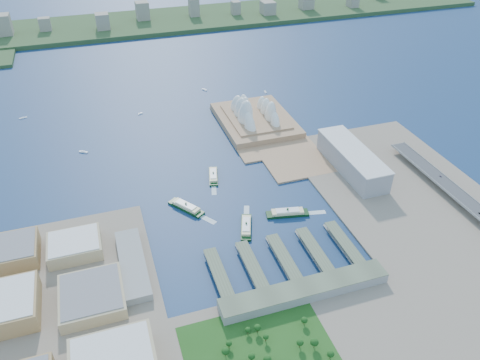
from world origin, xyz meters
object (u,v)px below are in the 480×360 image
object	(u,v)px
ferry_a	(186,206)
ferry_d	(287,212)
car_c	(440,176)
ferry_c	(246,225)
toaster_building	(352,160)
ferry_b	(213,175)
car_b	(480,213)
opera_house	(256,108)

from	to	relation	value
ferry_a	ferry_d	distance (m)	144.13
car_c	ferry_c	bearing A→B (deg)	0.96
ferry_c	ferry_d	size ratio (longest dim) A/B	0.90
toaster_building	ferry_a	xyz separation A→B (m)	(-272.35, -14.35, -15.01)
ferry_a	ferry_b	xyz separation A→B (m)	(58.47, 65.39, -0.65)
ferry_d	car_b	world-z (taller)	car_b
opera_house	car_c	bearing A→B (deg)	-54.24
toaster_building	car_c	size ratio (longest dim) A/B	34.66
ferry_b	car_c	bearing A→B (deg)	-7.44
ferry_b	ferry_d	world-z (taller)	ferry_d
ferry_a	car_c	xyz separation A→B (m)	(381.35, -61.95, 10.01)
opera_house	ferry_a	distance (m)	282.67
ferry_b	ferry_a	bearing A→B (deg)	-117.72
car_c	ferry_a	bearing A→B (deg)	-9.23
toaster_building	ferry_c	size ratio (longest dim) A/B	2.88
car_b	car_c	world-z (taller)	car_c
ferry_a	car_c	distance (m)	386.48
opera_house	car_b	xyz separation A→B (m)	(191.00, -368.97, -16.55)
opera_house	ferry_b	size ratio (longest dim) A/B	3.52
car_c	ferry_b	bearing A→B (deg)	-21.52
ferry_b	car_b	distance (m)	384.28
opera_house	ferry_a	world-z (taller)	opera_house
car_b	ferry_b	bearing A→B (deg)	145.06
toaster_building	car_b	size ratio (longest dim) A/B	42.28
toaster_building	ferry_d	size ratio (longest dim) A/B	2.60
ferry_d	ferry_c	bearing A→B (deg)	109.74
ferry_d	opera_house	bearing A→B (deg)	0.96
toaster_building	ferry_b	bearing A→B (deg)	166.58
ferry_c	car_c	bearing A→B (deg)	-159.26
toaster_building	car_c	distance (m)	133.15
ferry_a	car_b	world-z (taller)	car_b
ferry_b	car_b	bearing A→B (deg)	-20.86
opera_house	toaster_building	bearing A→B (deg)	-65.77
ferry_a	car_c	world-z (taller)	car_c
ferry_a	ferry_b	size ratio (longest dim) A/B	1.13
opera_house	toaster_building	xyz separation A→B (m)	(90.00, -200.00, -11.50)
opera_house	ferry_d	world-z (taller)	opera_house
ferry_d	car_b	bearing A→B (deg)	-100.42
opera_house	car_b	bearing A→B (deg)	-62.63
ferry_b	ferry_c	distance (m)	132.92
car_b	ferry_d	bearing A→B (deg)	158.14
ferry_c	toaster_building	bearing A→B (deg)	-138.50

